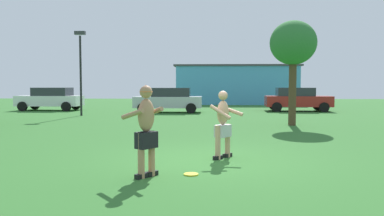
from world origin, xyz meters
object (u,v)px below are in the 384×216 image
Objects in this scene: car_white_near_post at (51,98)px; tree_left_field at (293,45)px; player_in_gray at (223,123)px; lamp_post at (80,63)px; car_silver_mid_lot at (169,100)px; car_red_far_end at (297,99)px; frisbee at (191,174)px; player_with_cap at (146,126)px.

tree_left_field reaches higher than car_white_near_post.
lamp_post is (-7.69, 12.47, 2.17)m from player_in_gray.
lamp_post reaches higher than car_white_near_post.
player_in_gray is at bearing -112.97° from tree_left_field.
car_silver_mid_lot is (8.42, -1.59, 0.00)m from car_white_near_post.
tree_left_field is (10.96, -4.74, 0.48)m from lamp_post.
car_red_far_end is 14.13m from lamp_post.
car_silver_mid_lot is (-2.25, 17.09, 0.81)m from frisbee.
tree_left_field is at bearing -50.75° from car_silver_mid_lot.
player_in_gray is 17.79m from car_red_far_end.
frisbee is 0.07× the size of car_red_far_end.
player_with_cap is 21.29m from car_white_near_post.
car_white_near_post is (-11.36, 16.93, -0.03)m from player_in_gray.
car_white_near_post and car_red_far_end have the same top height.
car_white_near_post is 6.17m from lamp_post.
lamp_post reaches higher than tree_left_field.
lamp_post is at bearing 121.66° from player_in_gray.
car_white_near_post is at bearing 179.91° from car_red_far_end.
lamp_post is at bearing -148.92° from car_silver_mid_lot.
player_with_cap reaches higher than frisbee.
tree_left_field is (-2.27, -9.17, 2.68)m from car_red_far_end.
car_red_far_end is (7.08, 18.86, -0.15)m from player_with_cap.
player_in_gray reaches higher than car_red_far_end.
frisbee is 0.06× the size of lamp_post.
frisbee is at bearing -82.49° from car_silver_mid_lot.
frisbee is 0.06× the size of tree_left_field.
lamp_post reaches higher than frisbee.
car_red_far_end is 0.91× the size of lamp_post.
car_silver_mid_lot and car_red_far_end have the same top height.
player_in_gray is 0.38× the size of car_silver_mid_lot.
player_with_cap is at bearing -110.58° from car_red_far_end.
player_with_cap is 0.40× the size of car_red_far_end.
player_with_cap is 20.15m from car_red_far_end.
car_red_far_end is at bearing 71.52° from frisbee.
lamp_post reaches higher than car_silver_mid_lot.
car_silver_mid_lot is at bearing 129.25° from tree_left_field.
frisbee is at bearing 13.99° from player_with_cap.
car_red_far_end is at bearing 76.07° from tree_left_field.
car_white_near_post and car_silver_mid_lot have the same top height.
car_white_near_post is 0.99× the size of car_red_far_end.
player_in_gray reaches higher than car_white_near_post.
frisbee is at bearing -112.66° from tree_left_field.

